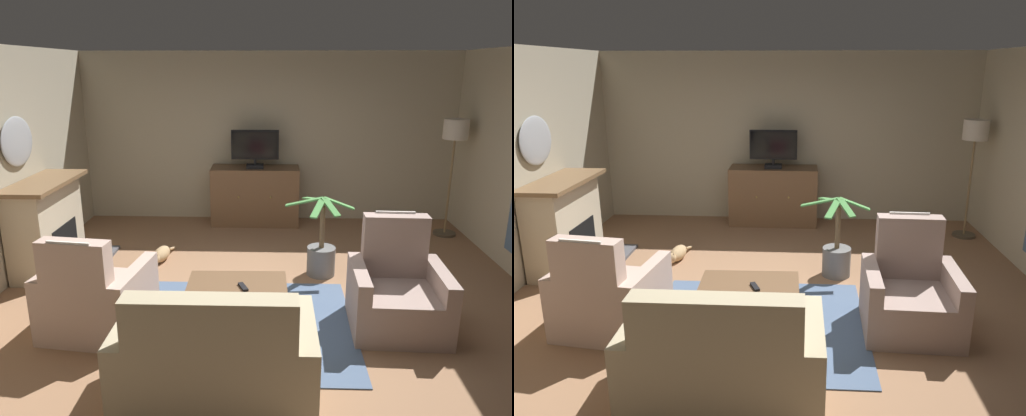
# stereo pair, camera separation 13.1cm
# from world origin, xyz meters

# --- Properties ---
(ground_plane) EXTENTS (6.61, 7.05, 0.04)m
(ground_plane) POSITION_xyz_m (0.00, 0.00, -0.02)
(ground_plane) COLOR #936B4C
(wall_back) EXTENTS (6.61, 0.10, 2.71)m
(wall_back) POSITION_xyz_m (0.00, 3.28, 1.36)
(wall_back) COLOR #B2A88E
(wall_back) RESTS_ON ground_plane
(rug_central) EXTENTS (2.15, 1.93, 0.01)m
(rug_central) POSITION_xyz_m (-0.20, -0.37, 0.01)
(rug_central) COLOR slate
(rug_central) RESTS_ON ground_plane
(fireplace) EXTENTS (0.92, 1.41, 1.14)m
(fireplace) POSITION_xyz_m (-2.72, 0.99, 0.54)
(fireplace) COLOR #4C4C51
(fireplace) RESTS_ON ground_plane
(wall_mirror_oval) EXTENTS (0.06, 0.72, 0.59)m
(wall_mirror_oval) POSITION_xyz_m (-2.97, 0.99, 1.61)
(wall_mirror_oval) COLOR #B2B7BF
(tv_cabinet) EXTENTS (1.40, 0.57, 0.93)m
(tv_cabinet) POSITION_xyz_m (-0.21, 2.93, 0.44)
(tv_cabinet) COLOR #4A3523
(tv_cabinet) RESTS_ON ground_plane
(television) EXTENTS (0.74, 0.20, 0.60)m
(television) POSITION_xyz_m (-0.21, 2.87, 1.25)
(television) COLOR black
(television) RESTS_ON tv_cabinet
(coffee_table) EXTENTS (0.97, 0.59, 0.46)m
(coffee_table) POSITION_xyz_m (-0.27, -0.37, 0.41)
(coffee_table) COLOR brown
(coffee_table) RESTS_ON ground_plane
(tv_remote) EXTENTS (0.11, 0.18, 0.02)m
(tv_remote) POSITION_xyz_m (-0.20, -0.48, 0.47)
(tv_remote) COLOR black
(tv_remote) RESTS_ON coffee_table
(sofa_floral) EXTENTS (1.49, 0.90, 1.00)m
(sofa_floral) POSITION_xyz_m (-0.35, -1.48, 0.33)
(sofa_floral) COLOR tan
(sofa_floral) RESTS_ON ground_plane
(armchair_by_fireplace) EXTENTS (0.92, 0.87, 1.08)m
(armchair_by_fireplace) POSITION_xyz_m (1.29, -0.31, 0.33)
(armchair_by_fireplace) COLOR #A3897F
(armchair_by_fireplace) RESTS_ON ground_plane
(armchair_near_window) EXTENTS (1.00, 1.00, 1.05)m
(armchair_near_window) POSITION_xyz_m (-1.61, -0.49, 0.33)
(armchair_near_window) COLOR #BC9E8E
(armchair_near_window) RESTS_ON ground_plane
(potted_plant_on_hearth_side) EXTENTS (0.82, 0.80, 0.99)m
(potted_plant_on_hearth_side) POSITION_xyz_m (0.67, 0.90, 0.25)
(potted_plant_on_hearth_side) COLOR slate
(potted_plant_on_hearth_side) RESTS_ON ground_plane
(cat) EXTENTS (0.23, 0.73, 0.20)m
(cat) POSITION_xyz_m (-1.39, 1.24, 0.09)
(cat) COLOR tan
(cat) RESTS_ON ground_plane
(floor_lamp) EXTENTS (0.35, 0.35, 1.75)m
(floor_lamp) POSITION_xyz_m (2.70, 2.45, 1.41)
(floor_lamp) COLOR #4C4233
(floor_lamp) RESTS_ON ground_plane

